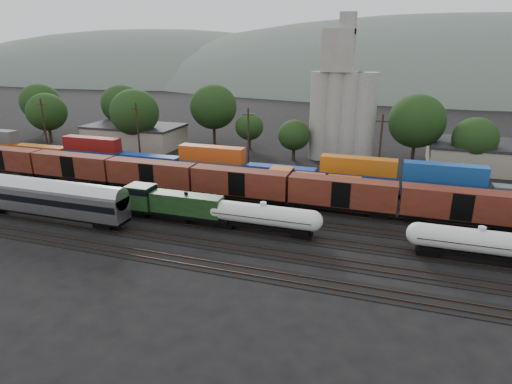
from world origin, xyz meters
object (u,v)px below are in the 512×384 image
(passenger_coach, at_px, (45,197))
(orange_locomotive, at_px, (308,183))
(green_locomotive, at_px, (167,203))
(grain_silo, at_px, (342,106))
(tank_car_a, at_px, (263,216))

(passenger_coach, relative_size, orange_locomotive, 1.44)
(green_locomotive, height_order, passenger_coach, passenger_coach)
(orange_locomotive, xyz_separation_m, grain_silo, (1.27, 26.00, 8.80))
(tank_car_a, height_order, passenger_coach, passenger_coach)
(green_locomotive, relative_size, orange_locomotive, 0.97)
(grain_silo, bearing_deg, passenger_coach, -125.97)
(passenger_coach, xyz_separation_m, orange_locomotive, (32.11, 20.00, -0.98))
(tank_car_a, distance_m, orange_locomotive, 15.23)
(passenger_coach, bearing_deg, orange_locomotive, 31.92)
(green_locomotive, xyz_separation_m, orange_locomotive, (16.29, 15.00, -0.07))
(green_locomotive, bearing_deg, orange_locomotive, 42.63)
(orange_locomotive, bearing_deg, passenger_coach, -148.08)
(orange_locomotive, distance_m, grain_silo, 27.48)
(green_locomotive, xyz_separation_m, passenger_coach, (-15.81, -5.00, 0.91))
(orange_locomotive, bearing_deg, green_locomotive, -137.37)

